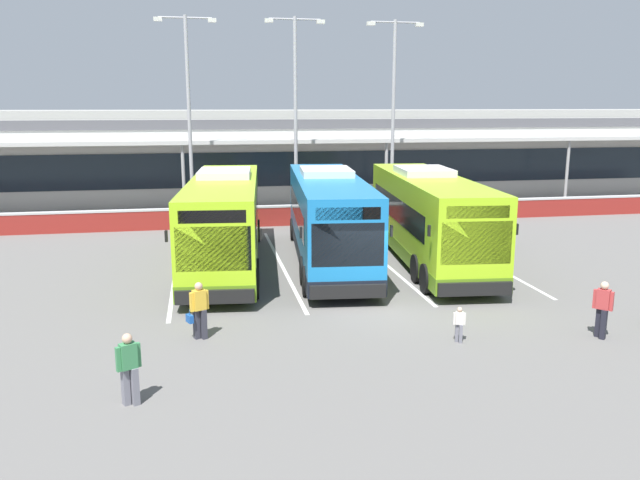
{
  "coord_description": "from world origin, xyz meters",
  "views": [
    {
      "loc": [
        -5.17,
        -19.03,
        6.37
      ],
      "look_at": [
        -1.05,
        3.0,
        1.6
      ],
      "focal_mm": 35.77,
      "sensor_mm": 36.0,
      "label": 1
    }
  ],
  "objects_px": {
    "coach_bus_centre": "(428,218)",
    "lamp_post_east": "(393,106)",
    "coach_bus_leftmost": "(225,222)",
    "pedestrian_in_dark_coat": "(129,367)",
    "pedestrian_near_bin": "(603,308)",
    "lamp_post_centre": "(296,106)",
    "pedestrian_with_handbag": "(199,309)",
    "coach_bus_left_centre": "(328,220)",
    "pedestrian_child": "(459,323)",
    "lamp_post_west": "(189,106)"
  },
  "relations": [
    {
      "from": "coach_bus_centre",
      "to": "pedestrian_child",
      "type": "bearing_deg",
      "value": -104.66
    },
    {
      "from": "pedestrian_with_handbag",
      "to": "lamp_post_east",
      "type": "distance_m",
      "value": 22.34
    },
    {
      "from": "lamp_post_west",
      "to": "coach_bus_leftmost",
      "type": "bearing_deg",
      "value": -82.68
    },
    {
      "from": "lamp_post_east",
      "to": "lamp_post_centre",
      "type": "bearing_deg",
      "value": -177.44
    },
    {
      "from": "coach_bus_leftmost",
      "to": "coach_bus_centre",
      "type": "distance_m",
      "value": 8.3
    },
    {
      "from": "coach_bus_leftmost",
      "to": "lamp_post_west",
      "type": "distance_m",
      "value": 11.63
    },
    {
      "from": "pedestrian_near_bin",
      "to": "pedestrian_with_handbag",
      "type": "bearing_deg",
      "value": 169.82
    },
    {
      "from": "coach_bus_centre",
      "to": "pedestrian_in_dark_coat",
      "type": "distance_m",
      "value": 15.64
    },
    {
      "from": "pedestrian_with_handbag",
      "to": "pedestrian_near_bin",
      "type": "xyz_separation_m",
      "value": [
        10.98,
        -1.97,
        0.02
      ]
    },
    {
      "from": "coach_bus_left_centre",
      "to": "pedestrian_in_dark_coat",
      "type": "bearing_deg",
      "value": -119.76
    },
    {
      "from": "lamp_post_east",
      "to": "coach_bus_centre",
      "type": "bearing_deg",
      "value": -99.2
    },
    {
      "from": "coach_bus_leftmost",
      "to": "lamp_post_centre",
      "type": "xyz_separation_m",
      "value": [
        4.4,
        10.17,
        4.5
      ]
    },
    {
      "from": "coach_bus_centre",
      "to": "lamp_post_east",
      "type": "bearing_deg",
      "value": 80.8
    },
    {
      "from": "pedestrian_in_dark_coat",
      "to": "pedestrian_near_bin",
      "type": "relative_size",
      "value": 1.0
    },
    {
      "from": "pedestrian_near_bin",
      "to": "lamp_post_east",
      "type": "xyz_separation_m",
      "value": [
        0.15,
        20.57,
        5.42
      ]
    },
    {
      "from": "coach_bus_leftmost",
      "to": "pedestrian_child",
      "type": "relative_size",
      "value": 12.28
    },
    {
      "from": "pedestrian_near_bin",
      "to": "coach_bus_centre",
      "type": "bearing_deg",
      "value": 99.89
    },
    {
      "from": "pedestrian_near_bin",
      "to": "lamp_post_centre",
      "type": "bearing_deg",
      "value": 105.23
    },
    {
      "from": "pedestrian_in_dark_coat",
      "to": "lamp_post_east",
      "type": "bearing_deg",
      "value": 60.59
    },
    {
      "from": "pedestrian_child",
      "to": "pedestrian_with_handbag",
      "type": "bearing_deg",
      "value": 167.19
    },
    {
      "from": "pedestrian_child",
      "to": "pedestrian_near_bin",
      "type": "bearing_deg",
      "value": -5.55
    },
    {
      "from": "coach_bus_left_centre",
      "to": "coach_bus_centre",
      "type": "relative_size",
      "value": 1.0
    },
    {
      "from": "coach_bus_leftmost",
      "to": "pedestrian_near_bin",
      "type": "bearing_deg",
      "value": -45.61
    },
    {
      "from": "lamp_post_west",
      "to": "pedestrian_child",
      "type": "bearing_deg",
      "value": -70.38
    },
    {
      "from": "pedestrian_in_dark_coat",
      "to": "lamp_post_centre",
      "type": "relative_size",
      "value": 0.15
    },
    {
      "from": "coach_bus_leftmost",
      "to": "coach_bus_centre",
      "type": "height_order",
      "value": "same"
    },
    {
      "from": "coach_bus_centre",
      "to": "lamp_post_east",
      "type": "distance_m",
      "value": 12.11
    },
    {
      "from": "coach_bus_leftmost",
      "to": "pedestrian_in_dark_coat",
      "type": "xyz_separation_m",
      "value": [
        -2.53,
        -11.94,
        -0.91
      ]
    },
    {
      "from": "lamp_post_west",
      "to": "coach_bus_centre",
      "type": "bearing_deg",
      "value": -49.55
    },
    {
      "from": "pedestrian_with_handbag",
      "to": "pedestrian_near_bin",
      "type": "relative_size",
      "value": 1.0
    },
    {
      "from": "coach_bus_left_centre",
      "to": "lamp_post_east",
      "type": "xyz_separation_m",
      "value": [
        5.9,
        10.63,
        4.5
      ]
    },
    {
      "from": "coach_bus_left_centre",
      "to": "lamp_post_west",
      "type": "distance_m",
      "value": 12.98
    },
    {
      "from": "pedestrian_in_dark_coat",
      "to": "lamp_post_centre",
      "type": "distance_m",
      "value": 23.79
    },
    {
      "from": "pedestrian_with_handbag",
      "to": "pedestrian_child",
      "type": "distance_m",
      "value": 7.14
    },
    {
      "from": "lamp_post_west",
      "to": "lamp_post_centre",
      "type": "height_order",
      "value": "same"
    },
    {
      "from": "pedestrian_child",
      "to": "pedestrian_near_bin",
      "type": "xyz_separation_m",
      "value": [
        4.03,
        -0.39,
        0.33
      ]
    },
    {
      "from": "coach_bus_centre",
      "to": "lamp_post_centre",
      "type": "bearing_deg",
      "value": 109.68
    },
    {
      "from": "lamp_post_west",
      "to": "lamp_post_centre",
      "type": "distance_m",
      "value": 5.78
    },
    {
      "from": "coach_bus_leftmost",
      "to": "pedestrian_child",
      "type": "xyz_separation_m",
      "value": [
        5.9,
        -9.75,
        -1.24
      ]
    },
    {
      "from": "coach_bus_leftmost",
      "to": "pedestrian_with_handbag",
      "type": "distance_m",
      "value": 8.29
    },
    {
      "from": "coach_bus_leftmost",
      "to": "pedestrian_in_dark_coat",
      "type": "bearing_deg",
      "value": -101.98
    },
    {
      "from": "pedestrian_near_bin",
      "to": "pedestrian_child",
      "type": "bearing_deg",
      "value": 174.45
    },
    {
      "from": "pedestrian_child",
      "to": "lamp_post_east",
      "type": "relative_size",
      "value": 0.09
    },
    {
      "from": "coach_bus_leftmost",
      "to": "pedestrian_child",
      "type": "height_order",
      "value": "coach_bus_leftmost"
    },
    {
      "from": "coach_bus_left_centre",
      "to": "lamp_post_west",
      "type": "bearing_deg",
      "value": 117.09
    },
    {
      "from": "coach_bus_centre",
      "to": "lamp_post_east",
      "type": "relative_size",
      "value": 1.12
    },
    {
      "from": "coach_bus_leftmost",
      "to": "coach_bus_left_centre",
      "type": "relative_size",
      "value": 1.0
    },
    {
      "from": "coach_bus_leftmost",
      "to": "lamp_post_centre",
      "type": "distance_m",
      "value": 11.96
    },
    {
      "from": "coach_bus_leftmost",
      "to": "lamp_post_west",
      "type": "xyz_separation_m",
      "value": [
        -1.37,
        10.64,
        4.5
      ]
    },
    {
      "from": "coach_bus_left_centre",
      "to": "pedestrian_child",
      "type": "height_order",
      "value": "coach_bus_left_centre"
    }
  ]
}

